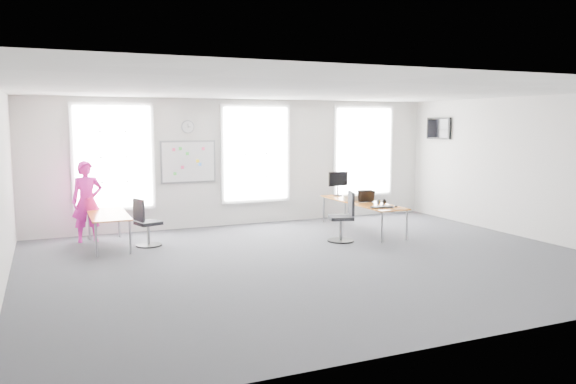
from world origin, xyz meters
name	(u,v)px	position (x,y,z in m)	size (l,w,h in m)	color
floor	(317,261)	(0.00, 0.00, 0.00)	(10.00, 10.00, 0.00)	#2B2B2F
ceiling	(319,90)	(0.00, 0.00, 3.00)	(10.00, 10.00, 0.00)	white
wall_back	(244,162)	(0.00, 4.00, 1.50)	(10.00, 10.00, 0.00)	silver
wall_front	(480,209)	(0.00, -4.00, 1.50)	(10.00, 10.00, 0.00)	silver
wall_right	(531,168)	(5.00, 0.00, 1.50)	(10.00, 10.00, 0.00)	silver
window_left	(114,157)	(-3.00, 3.97, 1.70)	(1.60, 0.06, 2.20)	silver
window_mid	(256,154)	(0.30, 3.97, 1.70)	(1.60, 0.06, 2.20)	silver
window_right	(363,151)	(3.30, 3.97, 1.70)	(1.60, 0.06, 2.20)	silver
desk_right	(362,203)	(2.18, 2.13, 0.62)	(0.73, 2.74, 0.67)	#CD5F1B
desk_left	(108,216)	(-3.29, 2.69, 0.61)	(0.73, 1.81, 0.66)	#CD5F1B
chair_right	(344,220)	(1.23, 1.26, 0.45)	(0.59, 0.59, 1.03)	black
chair_left	(146,225)	(-2.60, 2.41, 0.42)	(0.55, 0.54, 0.96)	black
person	(87,202)	(-3.62, 3.34, 0.84)	(0.61, 0.40, 1.67)	#D31C93
whiteboard	(188,162)	(-1.35, 3.97, 1.55)	(1.20, 0.03, 0.90)	white
wall_clock	(188,127)	(-1.35, 3.97, 2.35)	(0.30, 0.30, 0.04)	gray
tv	(439,128)	(4.95, 3.00, 2.30)	(0.06, 0.90, 0.55)	black
keyboard	(382,207)	(2.09, 1.15, 0.68)	(0.48, 0.17, 0.02)	black
mouse	(396,206)	(2.41, 1.12, 0.68)	(0.06, 0.10, 0.04)	black
lens_cap	(383,205)	(2.32, 1.47, 0.67)	(0.06, 0.06, 0.01)	black
headphones	(381,202)	(2.38, 1.64, 0.72)	(0.19, 0.10, 0.11)	black
laptop_sleeve	(366,196)	(2.19, 1.97, 0.80)	(0.35, 0.24, 0.28)	black
paper_stack	(351,198)	(2.06, 2.39, 0.73)	(0.35, 0.26, 0.12)	beige
monitor	(338,181)	(2.19, 3.29, 1.02)	(0.53, 0.22, 0.59)	black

